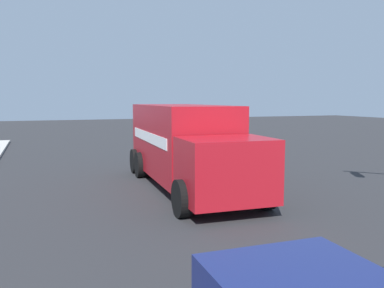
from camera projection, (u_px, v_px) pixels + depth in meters
name	position (u px, v px, depth m)	size (l,w,h in m)	color
ground_plane	(188.00, 186.00, 14.21)	(100.00, 100.00, 0.00)	#2B2B2D
delivery_truck	(186.00, 145.00, 13.94)	(8.41, 3.16, 2.87)	#AD141E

